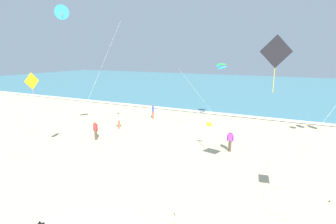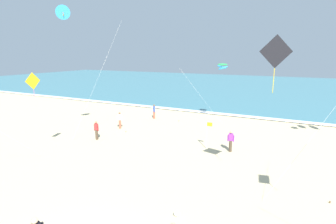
{
  "view_description": "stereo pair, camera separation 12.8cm",
  "coord_description": "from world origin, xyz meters",
  "px_view_note": "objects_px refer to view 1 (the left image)",
  "views": [
    {
      "loc": [
        5.9,
        -5.08,
        6.99
      ],
      "look_at": [
        -0.55,
        7.97,
        3.79
      ],
      "focal_mm": 28.31,
      "sensor_mm": 36.0,
      "label": 1
    },
    {
      "loc": [
        6.01,
        -5.02,
        6.99
      ],
      "look_at": [
        -0.55,
        7.97,
        3.79
      ],
      "focal_mm": 28.31,
      "sensor_mm": 36.0,
      "label": 2
    }
  ],
  "objects_px": {
    "bystander_purple_top": "(230,141)",
    "beach_ball": "(178,213)",
    "lifeguard_flag": "(207,132)",
    "bystander_blue_top": "(153,111)",
    "bystander_red_top": "(96,130)",
    "kite_diamond_golden_near": "(30,84)",
    "kite_diamond_charcoal_distant": "(277,56)",
    "kite_arc_emerald_far": "(221,67)",
    "kite_delta_cobalt_high": "(62,13)",
    "bystander_white_top": "(119,120)"
  },
  "relations": [
    {
      "from": "bystander_purple_top",
      "to": "beach_ball",
      "type": "bearing_deg",
      "value": -90.95
    },
    {
      "from": "bystander_purple_top",
      "to": "lifeguard_flag",
      "type": "distance_m",
      "value": 1.82
    },
    {
      "from": "lifeguard_flag",
      "to": "bystander_blue_top",
      "type": "bearing_deg",
      "value": 142.18
    },
    {
      "from": "bystander_blue_top",
      "to": "bystander_red_top",
      "type": "relative_size",
      "value": 1.0
    },
    {
      "from": "bystander_purple_top",
      "to": "bystander_red_top",
      "type": "height_order",
      "value": "same"
    },
    {
      "from": "bystander_purple_top",
      "to": "bystander_red_top",
      "type": "bearing_deg",
      "value": -168.08
    },
    {
      "from": "kite_diamond_golden_near",
      "to": "kite_diamond_charcoal_distant",
      "type": "height_order",
      "value": "kite_diamond_charcoal_distant"
    },
    {
      "from": "kite_diamond_charcoal_distant",
      "to": "bystander_purple_top",
      "type": "bearing_deg",
      "value": 117.86
    },
    {
      "from": "bystander_purple_top",
      "to": "kite_arc_emerald_far",
      "type": "bearing_deg",
      "value": 110.89
    },
    {
      "from": "lifeguard_flag",
      "to": "kite_diamond_golden_near",
      "type": "bearing_deg",
      "value": -144.72
    },
    {
      "from": "kite_arc_emerald_far",
      "to": "bystander_purple_top",
      "type": "xyz_separation_m",
      "value": [
        3.04,
        -7.96,
        -4.94
      ]
    },
    {
      "from": "kite_diamond_golden_near",
      "to": "bystander_blue_top",
      "type": "xyz_separation_m",
      "value": [
        1.56,
        13.29,
        -4.24
      ]
    },
    {
      "from": "kite_arc_emerald_far",
      "to": "lifeguard_flag",
      "type": "bearing_deg",
      "value": -80.98
    },
    {
      "from": "kite_delta_cobalt_high",
      "to": "kite_diamond_charcoal_distant",
      "type": "relative_size",
      "value": 1.35
    },
    {
      "from": "kite_diamond_golden_near",
      "to": "bystander_red_top",
      "type": "relative_size",
      "value": 3.65
    },
    {
      "from": "kite_diamond_golden_near",
      "to": "lifeguard_flag",
      "type": "distance_m",
      "value": 12.55
    },
    {
      "from": "bystander_white_top",
      "to": "bystander_red_top",
      "type": "height_order",
      "value": "same"
    },
    {
      "from": "bystander_red_top",
      "to": "lifeguard_flag",
      "type": "height_order",
      "value": "lifeguard_flag"
    },
    {
      "from": "bystander_white_top",
      "to": "kite_diamond_charcoal_distant",
      "type": "bearing_deg",
      "value": -27.43
    },
    {
      "from": "kite_delta_cobalt_high",
      "to": "bystander_blue_top",
      "type": "bearing_deg",
      "value": 76.48
    },
    {
      "from": "kite_diamond_charcoal_distant",
      "to": "beach_ball",
      "type": "relative_size",
      "value": 27.85
    },
    {
      "from": "kite_delta_cobalt_high",
      "to": "bystander_blue_top",
      "type": "distance_m",
      "value": 13.38
    },
    {
      "from": "bystander_white_top",
      "to": "lifeguard_flag",
      "type": "distance_m",
      "value": 9.32
    },
    {
      "from": "kite_delta_cobalt_high",
      "to": "kite_diamond_charcoal_distant",
      "type": "bearing_deg",
      "value": -9.91
    },
    {
      "from": "bystander_white_top",
      "to": "beach_ball",
      "type": "distance_m",
      "value": 14.92
    },
    {
      "from": "bystander_purple_top",
      "to": "bystander_red_top",
      "type": "distance_m",
      "value": 10.86
    },
    {
      "from": "kite_arc_emerald_far",
      "to": "beach_ball",
      "type": "height_order",
      "value": "kite_arc_emerald_far"
    },
    {
      "from": "bystander_white_top",
      "to": "bystander_blue_top",
      "type": "bearing_deg",
      "value": 78.71
    },
    {
      "from": "bystander_white_top",
      "to": "lifeguard_flag",
      "type": "bearing_deg",
      "value": -9.24
    },
    {
      "from": "beach_ball",
      "to": "bystander_purple_top",
      "type": "bearing_deg",
      "value": 89.05
    },
    {
      "from": "kite_diamond_golden_near",
      "to": "kite_delta_cobalt_high",
      "type": "distance_m",
      "value": 6.25
    },
    {
      "from": "kite_diamond_golden_near",
      "to": "bystander_red_top",
      "type": "distance_m",
      "value": 6.47
    },
    {
      "from": "kite_diamond_charcoal_distant",
      "to": "lifeguard_flag",
      "type": "bearing_deg",
      "value": 130.12
    },
    {
      "from": "bystander_red_top",
      "to": "kite_diamond_charcoal_distant",
      "type": "bearing_deg",
      "value": -15.06
    },
    {
      "from": "kite_arc_emerald_far",
      "to": "beach_ball",
      "type": "bearing_deg",
      "value": -80.28
    },
    {
      "from": "bystander_blue_top",
      "to": "kite_diamond_charcoal_distant",
      "type": "bearing_deg",
      "value": -42.92
    },
    {
      "from": "bystander_blue_top",
      "to": "bystander_white_top",
      "type": "bearing_deg",
      "value": -101.29
    },
    {
      "from": "kite_delta_cobalt_high",
      "to": "bystander_purple_top",
      "type": "xyz_separation_m",
      "value": [
        12.25,
        3.26,
        -9.15
      ]
    },
    {
      "from": "kite_arc_emerald_far",
      "to": "bystander_white_top",
      "type": "bearing_deg",
      "value": -140.1
    },
    {
      "from": "bystander_blue_top",
      "to": "kite_delta_cobalt_high",
      "type": "bearing_deg",
      "value": -103.52
    },
    {
      "from": "bystander_white_top",
      "to": "bystander_red_top",
      "type": "relative_size",
      "value": 1.0
    },
    {
      "from": "kite_arc_emerald_far",
      "to": "bystander_white_top",
      "type": "distance_m",
      "value": 11.42
    },
    {
      "from": "bystander_blue_top",
      "to": "bystander_red_top",
      "type": "height_order",
      "value": "same"
    },
    {
      "from": "kite_arc_emerald_far",
      "to": "kite_diamond_charcoal_distant",
      "type": "height_order",
      "value": "kite_diamond_charcoal_distant"
    },
    {
      "from": "kite_delta_cobalt_high",
      "to": "beach_ball",
      "type": "xyz_separation_m",
      "value": [
        12.1,
        -5.66,
        -9.82
      ]
    },
    {
      "from": "kite_arc_emerald_far",
      "to": "beach_ball",
      "type": "relative_size",
      "value": 21.61
    },
    {
      "from": "kite_diamond_charcoal_distant",
      "to": "beach_ball",
      "type": "height_order",
      "value": "kite_diamond_charcoal_distant"
    },
    {
      "from": "bystander_purple_top",
      "to": "lifeguard_flag",
      "type": "xyz_separation_m",
      "value": [
        -1.75,
        -0.14,
        0.45
      ]
    },
    {
      "from": "kite_delta_cobalt_high",
      "to": "bystander_white_top",
      "type": "xyz_separation_m",
      "value": [
        1.31,
        4.62,
        -9.15
      ]
    },
    {
      "from": "kite_diamond_golden_near",
      "to": "kite_arc_emerald_far",
      "type": "distance_m",
      "value": 17.26
    }
  ]
}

